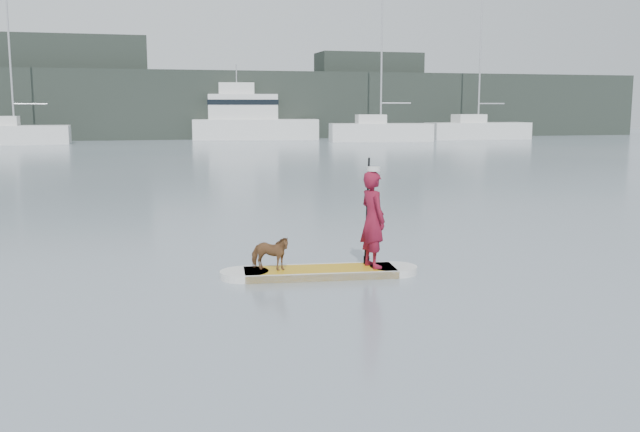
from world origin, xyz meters
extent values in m
plane|color=slate|center=(0.00, 0.00, 0.00)|extent=(140.00, 140.00, 0.00)
cube|color=gold|center=(-1.47, -2.04, 0.06)|extent=(2.57, 1.07, 0.12)
cylinder|color=silver|center=(-2.71, -1.90, 0.06)|extent=(0.80, 0.80, 0.12)
cylinder|color=silver|center=(-0.22, -2.17, 0.06)|extent=(0.80, 0.80, 0.12)
cube|color=silver|center=(-1.43, -1.67, 0.06)|extent=(2.49, 0.33, 0.12)
cube|color=silver|center=(-1.51, -2.41, 0.06)|extent=(2.49, 0.33, 0.12)
imported|color=maroon|center=(-0.59, -2.13, 0.92)|extent=(0.49, 0.65, 1.61)
cylinder|color=silver|center=(-0.59, -2.13, 1.76)|extent=(0.22, 0.22, 0.07)
imported|color=#59331E|center=(-2.29, -1.95, 0.41)|extent=(0.74, 0.60, 0.57)
cylinder|color=black|center=(-0.61, -1.90, 1.00)|extent=(0.07, 0.30, 1.89)
cube|color=black|center=(-0.61, -1.90, 0.10)|extent=(0.10, 0.03, 0.32)
cube|color=white|center=(-13.13, 45.22, 0.71)|extent=(7.94, 2.69, 1.42)
cube|color=white|center=(-13.92, 45.21, 1.78)|extent=(2.23, 1.86, 0.71)
cylinder|color=#B7B7BC|center=(-13.13, 45.22, 6.40)|extent=(0.14, 0.14, 9.95)
cylinder|color=#B7B7BC|center=(-11.91, 45.23, 3.05)|extent=(2.44, 0.12, 0.10)
cube|color=white|center=(15.48, 43.13, 0.73)|extent=(8.68, 3.93, 1.47)
cube|color=white|center=(14.65, 43.26, 1.83)|extent=(2.60, 2.23, 0.73)
cylinder|color=#B7B7BC|center=(15.48, 43.13, 6.80)|extent=(0.15, 0.15, 10.67)
cylinder|color=#B7B7BC|center=(16.72, 42.95, 3.14)|extent=(2.50, 0.47, 0.10)
cube|color=white|center=(25.11, 44.64, 0.73)|extent=(9.20, 2.85, 1.46)
cube|color=white|center=(24.19, 44.63, 1.82)|extent=(2.59, 1.94, 0.73)
cylinder|color=#B7B7BC|center=(25.11, 44.64, 7.49)|extent=(0.15, 0.15, 12.07)
cylinder|color=#B7B7BC|center=(26.36, 44.66, 3.12)|extent=(2.50, 0.14, 0.10)
cube|color=white|center=(5.96, 48.81, 0.88)|extent=(11.13, 4.90, 1.76)
cube|color=white|center=(4.90, 48.98, 2.83)|extent=(6.25, 3.52, 2.15)
cube|color=white|center=(4.37, 49.06, 4.40)|extent=(3.25, 2.26, 0.98)
cube|color=black|center=(4.90, 48.98, 3.23)|extent=(6.36, 3.60, 0.44)
cylinder|color=#B7B7BC|center=(4.37, 49.06, 5.67)|extent=(0.10, 0.10, 1.56)
cube|color=#212A23|center=(0.00, 53.00, 3.00)|extent=(90.00, 6.00, 6.00)
cube|color=#212A23|center=(-10.00, 54.00, 4.50)|extent=(14.00, 4.00, 9.00)
cube|color=#212A23|center=(18.00, 54.00, 4.00)|extent=(10.00, 4.00, 8.00)
camera|label=1|loc=(-4.36, -13.18, 2.75)|focal=40.00mm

